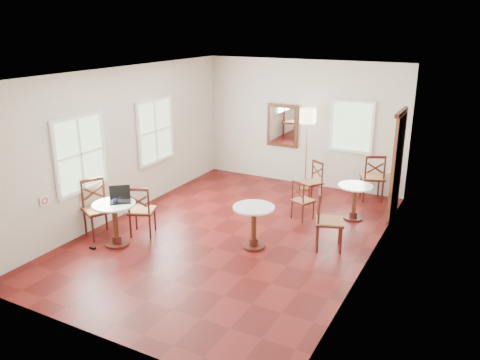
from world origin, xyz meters
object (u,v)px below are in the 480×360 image
at_px(chair_back_a, 373,177).
at_px(water_glass, 120,200).
at_px(chair_near_b, 98,209).
at_px(navy_mug, 115,201).
at_px(cafe_table_mid, 254,222).
at_px(cafe_table_back, 354,198).
at_px(laptop, 120,198).
at_px(chair_near_a, 142,210).
at_px(mouse, 115,201).
at_px(chair_mid_b, 328,221).
at_px(chair_back_b, 312,182).
at_px(chair_mid_a, 302,200).
at_px(cafe_table_near, 115,219).
at_px(floor_lamp, 308,121).
at_px(power_adapter, 93,248).

height_order(chair_back_a, water_glass, chair_back_a).
height_order(chair_near_b, navy_mug, chair_near_b).
height_order(cafe_table_mid, chair_near_b, chair_near_b).
height_order(cafe_table_back, water_glass, water_glass).
height_order(chair_back_a, laptop, chair_back_a).
bearing_deg(laptop, chair_near_a, 33.57).
bearing_deg(chair_near_b, laptop, -64.48).
height_order(mouse, water_glass, water_glass).
bearing_deg(chair_mid_b, chair_back_b, 6.56).
distance_m(cafe_table_mid, chair_mid_a, 1.63).
xyz_separation_m(chair_near_a, chair_back_b, (2.19, 3.17, -0.03)).
bearing_deg(navy_mug, mouse, 138.27).
height_order(chair_mid_a, chair_back_a, chair_back_a).
bearing_deg(chair_mid_b, chair_near_a, 88.19).
distance_m(cafe_table_near, cafe_table_back, 4.67).
bearing_deg(chair_near_a, chair_mid_a, -161.86).
bearing_deg(cafe_table_back, water_glass, -137.34).
xyz_separation_m(chair_mid_a, water_glass, (-2.43, -2.59, 0.44)).
distance_m(cafe_table_mid, laptop, 2.41).
distance_m(cafe_table_near, chair_back_a, 5.66).
distance_m(floor_lamp, mouse, 4.91).
height_order(cafe_table_near, cafe_table_mid, cafe_table_near).
distance_m(floor_lamp, navy_mug, 4.93).
height_order(cafe_table_back, floor_lamp, floor_lamp).
relative_size(chair_near_a, navy_mug, 8.41).
relative_size(cafe_table_back, laptop, 1.53).
xyz_separation_m(chair_back_a, power_adapter, (-3.75, -4.79, -0.51)).
bearing_deg(chair_back_a, chair_near_a, 25.09).
relative_size(floor_lamp, navy_mug, 16.61).
relative_size(cafe_table_mid, floor_lamp, 0.40).
distance_m(navy_mug, water_glass, 0.09).
bearing_deg(chair_mid_a, cafe_table_mid, 103.46).
height_order(chair_back_a, mouse, chair_back_a).
height_order(cafe_table_back, chair_back_b, chair_back_b).
height_order(cafe_table_mid, power_adapter, cafe_table_mid).
xyz_separation_m(chair_back_a, navy_mug, (-3.45, -4.46, 0.31)).
bearing_deg(chair_back_a, navy_mug, 28.14).
distance_m(mouse, water_glass, 0.11).
bearing_deg(water_glass, floor_lamp, 67.67).
xyz_separation_m(chair_mid_b, laptop, (-3.36, -1.49, 0.33)).
bearing_deg(power_adapter, chair_back_a, 51.96).
height_order(cafe_table_near, floor_lamp, floor_lamp).
height_order(chair_near_b, laptop, chair_near_b).
xyz_separation_m(chair_mid_a, chair_back_a, (0.98, 1.79, 0.13)).
relative_size(chair_near_b, chair_back_b, 1.19).
height_order(cafe_table_mid, mouse, mouse).
bearing_deg(power_adapter, chair_near_b, 120.32).
height_order(chair_mid_b, navy_mug, chair_mid_b).
height_order(chair_near_a, chair_back_a, chair_back_a).
distance_m(laptop, power_adapter, 1.01).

